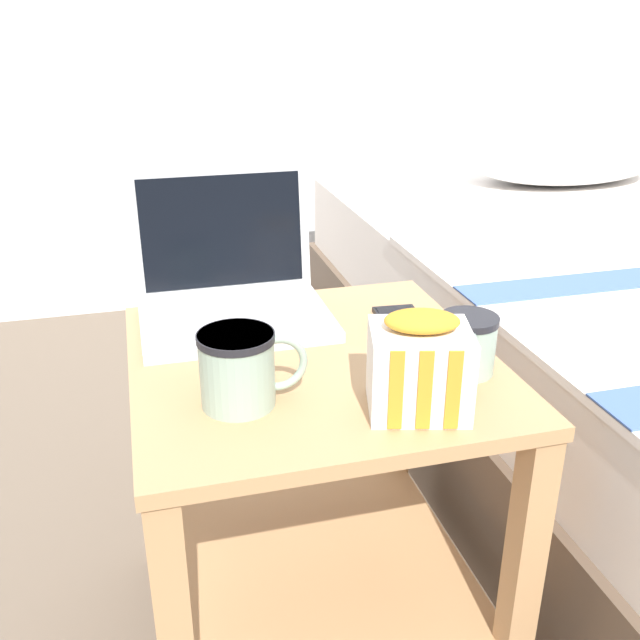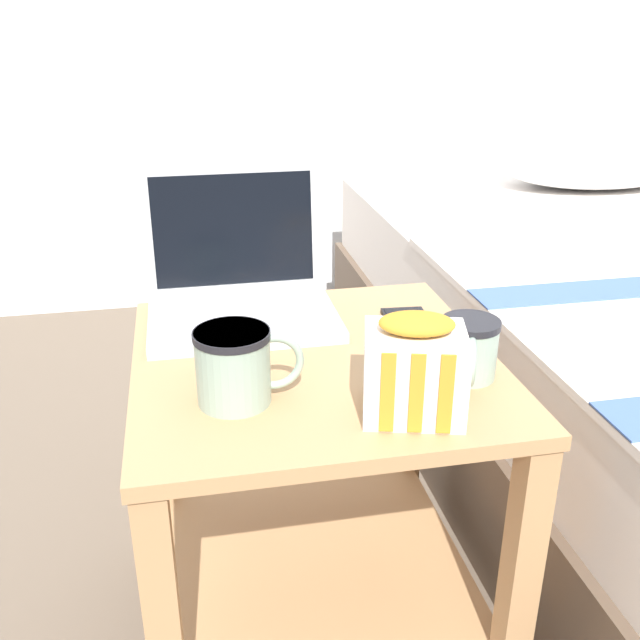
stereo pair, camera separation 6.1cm
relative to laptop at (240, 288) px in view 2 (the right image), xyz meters
name	(u,v)px [view 2 (the right image)]	position (x,y,z in m)	size (l,w,h in m)	color
ground_plane	(316,620)	(0.09, -0.19, -0.58)	(8.00, 8.00, 0.00)	brown
bedside_table	(315,463)	(0.09, -0.19, -0.24)	(0.54, 0.55, 0.53)	tan
laptop	(240,288)	(0.00, 0.00, 0.00)	(0.31, 0.26, 0.24)	#B7BABC
mug_front_left	(469,346)	(0.30, -0.29, 0.00)	(0.08, 0.12, 0.09)	#8CA593
mug_front_right	(235,363)	(-0.03, -0.30, 0.01)	(0.15, 0.10, 0.10)	#8CA593
snack_bag	(414,369)	(0.19, -0.37, 0.01)	(0.15, 0.13, 0.14)	white
cell_phone	(410,325)	(0.27, -0.12, -0.04)	(0.08, 0.15, 0.01)	black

